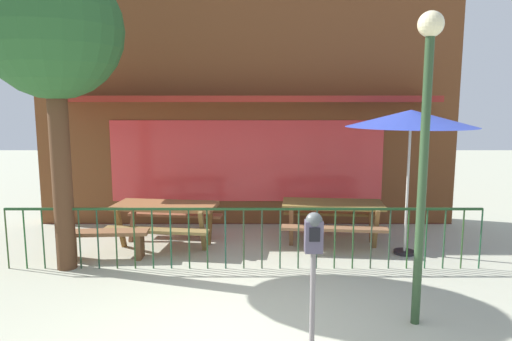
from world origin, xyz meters
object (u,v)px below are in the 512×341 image
at_px(patio_bench, 106,238).
at_px(parking_meter_near, 314,245).
at_px(picnic_table_right, 333,211).
at_px(street_tree, 54,34).
at_px(street_lamp, 426,123).
at_px(picnic_table_left, 167,213).
at_px(patio_umbrella, 412,119).

relative_size(patio_bench, parking_meter_near, 0.96).
relative_size(picnic_table_right, street_tree, 0.41).
bearing_deg(patio_bench, street_tree, -138.00).
xyz_separation_m(patio_bench, parking_meter_near, (3.06, -2.83, 0.79)).
distance_m(parking_meter_near, street_lamp, 1.86).
bearing_deg(patio_bench, picnic_table_right, 12.03).
distance_m(patio_bench, street_tree, 3.26).
distance_m(parking_meter_near, street_tree, 4.91).
bearing_deg(street_lamp, parking_meter_near, -155.20).
distance_m(patio_bench, parking_meter_near, 4.24).
height_order(patio_bench, parking_meter_near, parking_meter_near).
bearing_deg(parking_meter_near, picnic_table_left, 121.84).
bearing_deg(picnic_table_right, picnic_table_left, -177.78).
relative_size(street_tree, street_lamp, 1.31).
distance_m(picnic_table_right, street_tree, 5.39).
bearing_deg(street_tree, parking_meter_near, -34.25).
relative_size(picnic_table_left, parking_meter_near, 1.33).
height_order(parking_meter_near, street_lamp, street_lamp).
distance_m(picnic_table_left, street_tree, 3.42).
distance_m(picnic_table_right, patio_bench, 3.96).
relative_size(patio_umbrella, street_lamp, 0.69).
bearing_deg(patio_umbrella, picnic_table_left, 173.99).
relative_size(picnic_table_left, patio_bench, 1.38).
xyz_separation_m(picnic_table_right, street_tree, (-4.34, -1.25, 2.94)).
xyz_separation_m(patio_umbrella, street_lamp, (-0.67, -2.51, 0.05)).
distance_m(picnic_table_left, patio_umbrella, 4.51).
bearing_deg(street_tree, patio_umbrella, 7.20).
bearing_deg(picnic_table_right, patio_umbrella, -25.64).
distance_m(patio_umbrella, parking_meter_near, 3.85).
bearing_deg(parking_meter_near, patio_umbrella, 57.71).
xyz_separation_m(street_tree, street_lamp, (4.82, -1.81, -1.21)).
distance_m(picnic_table_left, street_lamp, 4.88).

